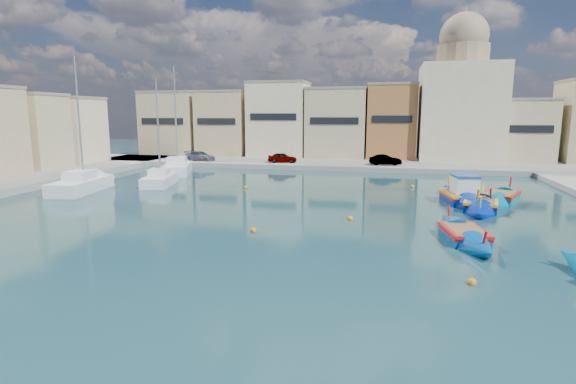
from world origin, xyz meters
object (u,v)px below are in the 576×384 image
(luzzu_cyan_mid, at_px, (500,198))
(luzzu_green, at_px, (481,206))
(yacht_mid, at_px, (94,183))
(church_block, at_px, (460,98))
(luzzu_blue_south, at_px, (464,236))
(luzzu_blue_cabin, at_px, (462,198))
(yacht_north, at_px, (179,167))
(yacht_midnorth, at_px, (164,179))

(luzzu_cyan_mid, height_order, luzzu_green, luzzu_cyan_mid)
(luzzu_cyan_mid, height_order, yacht_mid, yacht_mid)
(luzzu_green, bearing_deg, church_block, 85.59)
(church_block, distance_m, luzzu_blue_south, 39.52)
(luzzu_blue_south, distance_m, yacht_mid, 31.24)
(luzzu_green, bearing_deg, luzzu_cyan_mid, 59.46)
(church_block, relative_size, yacht_mid, 1.59)
(church_block, bearing_deg, luzzu_blue_cabin, -96.64)
(luzzu_blue_cabin, bearing_deg, luzzu_cyan_mid, 19.01)
(yacht_north, bearing_deg, luzzu_blue_cabin, -22.81)
(yacht_north, bearing_deg, luzzu_green, -25.98)
(luzzu_green, relative_size, yacht_north, 0.66)
(church_block, distance_m, luzzu_blue_cabin, 29.21)
(luzzu_green, bearing_deg, yacht_midnorth, 166.86)
(luzzu_blue_south, bearing_deg, yacht_midnorth, 149.73)
(yacht_midnorth, bearing_deg, luzzu_green, -13.14)
(church_block, xyz_separation_m, luzzu_cyan_mid, (-0.36, -26.91, -8.14))
(luzzu_green, bearing_deg, yacht_mid, 175.90)
(luzzu_green, height_order, yacht_midnorth, yacht_midnorth)
(luzzu_blue_cabin, distance_m, luzzu_cyan_mid, 3.06)
(luzzu_blue_cabin, relative_size, yacht_mid, 0.79)
(luzzu_blue_south, xyz_separation_m, yacht_midnorth, (-24.77, 14.46, 0.17))
(church_block, height_order, luzzu_green, church_block)
(luzzu_green, distance_m, yacht_midnorth, 27.77)
(luzzu_blue_cabin, height_order, yacht_north, yacht_north)
(luzzu_cyan_mid, bearing_deg, yacht_north, 160.70)
(luzzu_blue_south, bearing_deg, yacht_mid, 160.52)
(luzzu_cyan_mid, distance_m, luzzu_green, 3.88)
(church_block, bearing_deg, luzzu_green, -94.41)
(luzzu_cyan_mid, bearing_deg, luzzu_green, -120.54)
(yacht_north, relative_size, yacht_mid, 1.03)
(church_block, height_order, yacht_midnorth, church_block)
(church_block, height_order, yacht_mid, church_block)
(church_block, relative_size, luzzu_blue_cabin, 2.02)
(church_block, height_order, yacht_north, church_block)
(church_block, height_order, luzzu_blue_south, church_block)
(luzzu_blue_cabin, xyz_separation_m, yacht_mid, (-30.81, -0.07, 0.07))
(luzzu_green, height_order, yacht_north, yacht_north)
(luzzu_cyan_mid, height_order, yacht_north, yacht_north)
(church_block, bearing_deg, yacht_north, -153.38)
(luzzu_cyan_mid, distance_m, yacht_midnorth, 29.17)
(luzzu_green, bearing_deg, yacht_north, 154.02)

